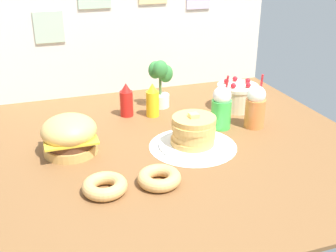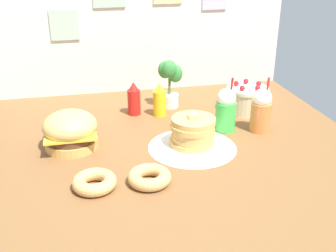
% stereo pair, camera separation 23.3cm
% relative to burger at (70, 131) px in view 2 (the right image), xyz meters
% --- Properties ---
extents(ground_plane, '(2.22, 2.03, 0.02)m').
position_rel_burger_xyz_m(ground_plane, '(0.56, -0.09, -0.11)').
color(ground_plane, brown).
extents(back_wall, '(2.22, 0.04, 1.05)m').
position_rel_burger_xyz_m(back_wall, '(0.56, 0.92, 0.43)').
color(back_wall, silver).
rests_on(back_wall, ground_plane).
extents(doily_mat, '(0.50, 0.50, 0.00)m').
position_rel_burger_xyz_m(doily_mat, '(0.67, -0.15, -0.10)').
color(doily_mat, white).
rests_on(doily_mat, ground_plane).
extents(burger, '(0.30, 0.30, 0.22)m').
position_rel_burger_xyz_m(burger, '(0.00, 0.00, 0.00)').
color(burger, '#DBA859').
rests_on(burger, ground_plane).
extents(pancake_stack, '(0.39, 0.39, 0.20)m').
position_rel_burger_xyz_m(pancake_stack, '(0.67, -0.15, -0.02)').
color(pancake_stack, white).
rests_on(pancake_stack, doily_mat).
extents(layer_cake, '(0.28, 0.28, 0.21)m').
position_rel_burger_xyz_m(layer_cake, '(1.18, 0.30, -0.02)').
color(layer_cake, beige).
rests_on(layer_cake, ground_plane).
extents(ketchup_bottle, '(0.09, 0.09, 0.23)m').
position_rel_burger_xyz_m(ketchup_bottle, '(0.42, 0.42, 0.00)').
color(ketchup_bottle, red).
rests_on(ketchup_bottle, ground_plane).
extents(mustard_bottle, '(0.09, 0.09, 0.23)m').
position_rel_burger_xyz_m(mustard_bottle, '(0.58, 0.36, 0.00)').
color(mustard_bottle, yellow).
rests_on(mustard_bottle, ground_plane).
extents(cream_soda_cup, '(0.13, 0.13, 0.34)m').
position_rel_burger_xyz_m(cream_soda_cup, '(0.93, 0.03, 0.03)').
color(cream_soda_cup, green).
rests_on(cream_soda_cup, ground_plane).
extents(orange_float_cup, '(0.13, 0.13, 0.34)m').
position_rel_burger_xyz_m(orange_float_cup, '(1.14, -0.02, 0.03)').
color(orange_float_cup, orange).
rests_on(orange_float_cup, ground_plane).
extents(donut_pink_glaze, '(0.21, 0.21, 0.06)m').
position_rel_burger_xyz_m(donut_pink_glaze, '(0.10, -0.46, -0.07)').
color(donut_pink_glaze, tan).
rests_on(donut_pink_glaze, ground_plane).
extents(donut_chocolate, '(0.21, 0.21, 0.06)m').
position_rel_burger_xyz_m(donut_chocolate, '(0.36, -0.47, -0.07)').
color(donut_chocolate, tan).
rests_on(donut_chocolate, ground_plane).
extents(potted_plant, '(0.17, 0.14, 0.35)m').
position_rel_burger_xyz_m(potted_plant, '(0.68, 0.50, 0.08)').
color(potted_plant, white).
rests_on(potted_plant, ground_plane).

